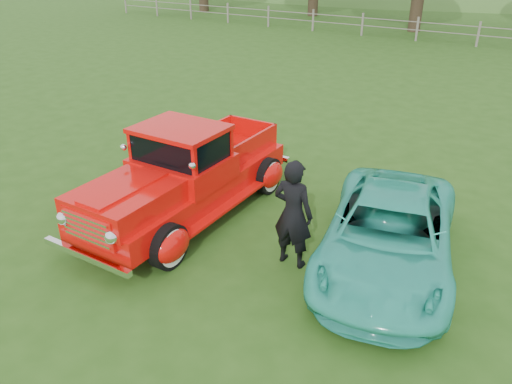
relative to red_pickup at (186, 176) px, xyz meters
The scene contains 6 objects.
ground 1.93m from the red_pickup, 43.31° to the right, with size 140.00×140.00×0.00m, color #264C14.
distant_hills 58.57m from the red_pickup, 92.76° to the left, with size 116.00×60.00×18.00m.
fence_line 20.84m from the red_pickup, 86.48° to the left, with size 48.00×0.12×1.20m.
red_pickup is the anchor object (origin of this frame).
teal_sedan 3.79m from the red_pickup, ahead, with size 1.95×4.22×1.17m, color #2EB8A0.
man 2.48m from the red_pickup, ahead, with size 0.66×0.43×1.81m, color black.
Camera 1 is at (4.29, -5.16, 4.69)m, focal length 35.00 mm.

